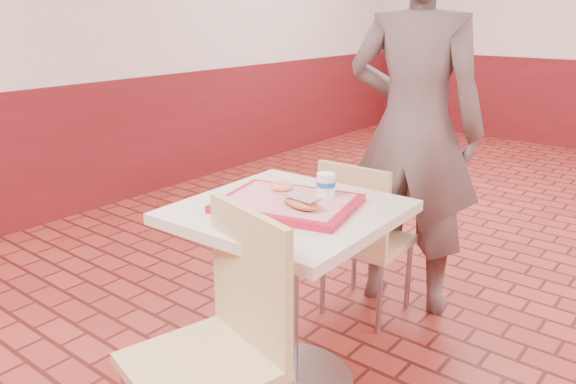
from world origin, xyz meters
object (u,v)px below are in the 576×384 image
Objects in this scene: ring_donut at (281,186)px; long_john_donut at (301,203)px; main_table at (288,269)px; paper_cup at (326,185)px; chair_main_front at (221,337)px; chair_main_back at (362,233)px; serving_tray at (288,203)px; customer at (414,129)px.

ring_donut is 0.55× the size of long_john_donut.
paper_cup reaches higher than main_table.
chair_main_front is 5.69× the size of long_john_donut.
paper_cup reaches higher than ring_donut.
serving_tray is at bearing 94.01° from chair_main_back.
chair_main_front is at bearing 96.59° from chair_main_back.
ring_donut is (-0.12, -0.91, -0.10)m from customer.
customer is 20.99× the size of paper_cup.
long_john_donut is at bearing 105.28° from chair_main_front.
chair_main_back is 0.72m from ring_donut.
customer is at bearing 88.80° from main_table.
chair_main_front is at bearing -77.37° from main_table.
customer is 1.00m from serving_tray.
paper_cup is (0.09, 0.12, 0.34)m from main_table.
long_john_donut is at bearing -27.19° from serving_tray.
long_john_donut is (0.08, -1.05, -0.09)m from customer.
long_john_donut reaches higher than serving_tray.
ring_donut reaches higher than serving_tray.
customer reaches higher than main_table.
customer is (0.02, 0.99, 0.41)m from main_table.
ring_donut is (-0.21, 0.56, 0.34)m from chair_main_front.
chair_main_back is (-0.19, 1.17, -0.06)m from chair_main_front.
main_table is 0.37m from paper_cup.
chair_main_front is 1.54m from customer.
main_table is 0.87× the size of chair_main_front.
ring_donut is at bearing 70.39° from customer.
long_john_donut is at bearing -85.87° from paper_cup.
customer reaches higher than paper_cup.
chair_main_front is at bearing -88.24° from paper_cup.
chair_main_back is 1.67× the size of serving_tray.
long_john_donut is 0.18m from paper_cup.
long_john_donut is at bearing 82.25° from customer.
paper_cup is at bearing 106.24° from chair_main_front.
chair_main_front reaches higher than long_john_donut.
long_john_donut is (-0.01, 0.43, 0.34)m from chair_main_front.
customer is at bearing 82.61° from ring_donut.
customer reaches higher than serving_tray.
customer reaches higher than chair_main_back.
chair_main_front is 0.69m from ring_donut.
main_table is at bearing 117.11° from chair_main_front.
serving_tray is at bearing 152.81° from long_john_donut.
paper_cup reaches higher than chair_main_back.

